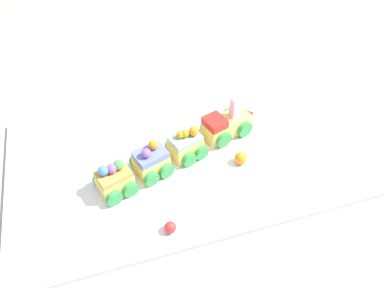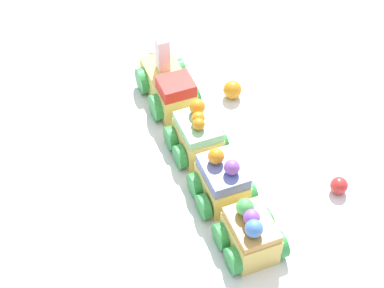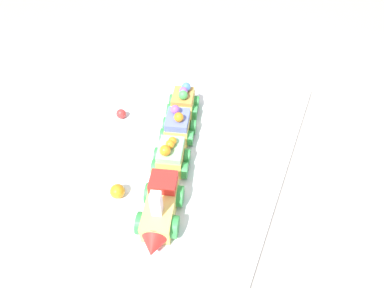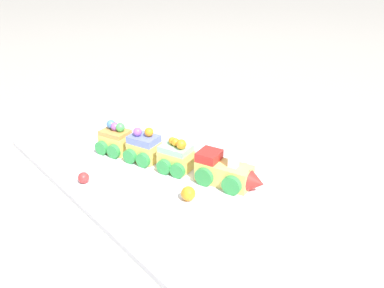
{
  "view_description": "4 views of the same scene",
  "coord_description": "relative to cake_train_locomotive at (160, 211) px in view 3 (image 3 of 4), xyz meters",
  "views": [
    {
      "loc": [
        -0.14,
        -0.52,
        0.6
      ],
      "look_at": [
        0.01,
        -0.0,
        0.04
      ],
      "focal_mm": 35.0,
      "sensor_mm": 36.0,
      "label": 1
    },
    {
      "loc": [
        -0.57,
        0.04,
        0.64
      ],
      "look_at": [
        -0.02,
        0.01,
        0.04
      ],
      "focal_mm": 60.0,
      "sensor_mm": 36.0,
      "label": 2
    },
    {
      "loc": [
        0.32,
        0.19,
        0.48
      ],
      "look_at": [
        -0.03,
        0.03,
        0.06
      ],
      "focal_mm": 28.0,
      "sensor_mm": 36.0,
      "label": 3
    },
    {
      "loc": [
        0.54,
        -0.43,
        0.4
      ],
      "look_at": [
        0.04,
        0.01,
        0.08
      ],
      "focal_mm": 35.0,
      "sensor_mm": 36.0,
      "label": 4
    }
  ],
  "objects": [
    {
      "name": "ground_plane",
      "position": [
        -0.11,
        -0.04,
        -0.04
      ],
      "size": [
        10.0,
        10.0,
        0.0
      ],
      "primitive_type": "plane",
      "color": "gray"
    },
    {
      "name": "display_board",
      "position": [
        -0.11,
        -0.04,
        -0.03
      ],
      "size": [
        0.73,
        0.42,
        0.01
      ],
      "primitive_type": "cube",
      "color": "white",
      "rests_on": "ground_plane"
    },
    {
      "name": "cake_train_locomotive",
      "position": [
        0.0,
        0.0,
        0.0
      ],
      "size": [
        0.14,
        0.1,
        0.09
      ],
      "rotation": [
        0.0,
        0.0,
        0.31
      ],
      "color": "#EACC66",
      "rests_on": "display_board"
    },
    {
      "name": "cake_car_mint",
      "position": [
        -0.11,
        -0.04,
        0.0
      ],
      "size": [
        0.08,
        0.09,
        0.07
      ],
      "rotation": [
        0.0,
        0.0,
        0.31
      ],
      "color": "#EACC66",
      "rests_on": "display_board"
    },
    {
      "name": "cake_car_blueberry",
      "position": [
        -0.19,
        -0.06,
        0.0
      ],
      "size": [
        0.08,
        0.09,
        0.08
      ],
      "rotation": [
        0.0,
        0.0,
        0.31
      ],
      "color": "#EACC66",
      "rests_on": "display_board"
    },
    {
      "name": "cake_car_caramel",
      "position": [
        -0.27,
        -0.09,
        0.0
      ],
      "size": [
        0.08,
        0.09,
        0.07
      ],
      "rotation": [
        0.0,
        0.0,
        0.31
      ],
      "color": "#EACC66",
      "rests_on": "display_board"
    },
    {
      "name": "gumball_red",
      "position": [
        -0.19,
        -0.21,
        -0.01
      ],
      "size": [
        0.02,
        0.02,
        0.02
      ],
      "primitive_type": "sphere",
      "color": "red",
      "rests_on": "display_board"
    },
    {
      "name": "gumball_orange",
      "position": [
        -0.01,
        -0.09,
        -0.01
      ],
      "size": [
        0.03,
        0.03,
        0.03
      ],
      "primitive_type": "sphere",
      "color": "orange",
      "rests_on": "display_board"
    }
  ]
}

